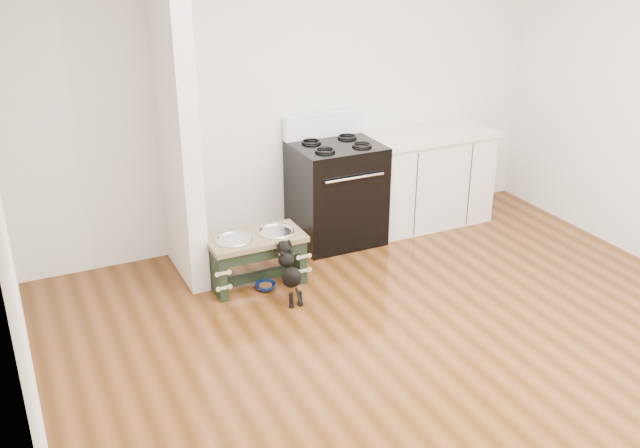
% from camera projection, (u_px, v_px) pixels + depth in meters
% --- Properties ---
extents(ground, '(5.00, 5.00, 0.00)m').
position_uv_depth(ground, '(446.00, 367.00, 4.77)').
color(ground, '#46260C').
rests_on(ground, ground).
extents(room_shell, '(5.00, 5.00, 5.00)m').
position_uv_depth(room_shell, '(466.00, 133.00, 4.13)').
color(room_shell, silver).
rests_on(room_shell, ground).
extents(partition_wall, '(0.15, 0.80, 2.70)m').
position_uv_depth(partition_wall, '(176.00, 117.00, 5.51)').
color(partition_wall, silver).
rests_on(partition_wall, ground).
extents(oven_range, '(0.76, 0.69, 1.14)m').
position_uv_depth(oven_range, '(336.00, 191.00, 6.47)').
color(oven_range, black).
rests_on(oven_range, ground).
extents(cabinet_run, '(1.24, 0.64, 0.91)m').
position_uv_depth(cabinet_run, '(426.00, 178.00, 6.88)').
color(cabinet_run, silver).
rests_on(cabinet_run, ground).
extents(dog_feeder, '(0.78, 0.41, 0.44)m').
position_uv_depth(dog_feeder, '(256.00, 250.00, 5.73)').
color(dog_feeder, black).
rests_on(dog_feeder, ground).
extents(puppy, '(0.14, 0.40, 0.47)m').
position_uv_depth(puppy, '(289.00, 270.00, 5.51)').
color(puppy, black).
rests_on(puppy, ground).
extents(floor_bowl, '(0.19, 0.19, 0.05)m').
position_uv_depth(floor_bowl, '(266.00, 286.00, 5.75)').
color(floor_bowl, navy).
rests_on(floor_bowl, ground).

